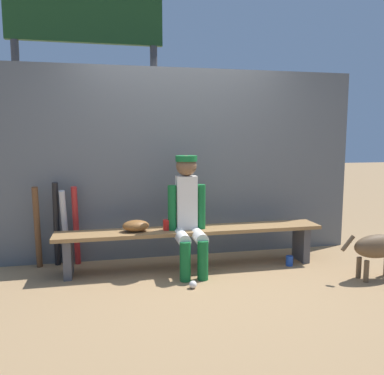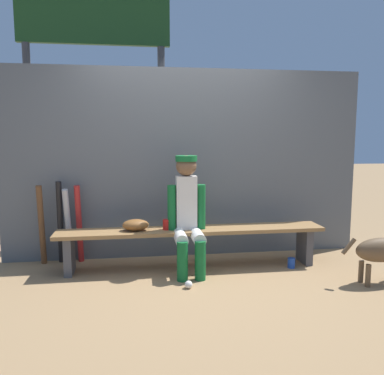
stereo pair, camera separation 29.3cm
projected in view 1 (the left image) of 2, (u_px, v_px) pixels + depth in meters
The scene contains 14 objects.
ground_plane at pixel (192, 268), 4.36m from camera, with size 30.00×30.00×0.00m, color #9E7A51.
chainlink_fence at pixel (183, 164), 4.69m from camera, with size 4.26×0.03×2.22m, color #595E63.
dugout_bench at pixel (192, 236), 4.31m from camera, with size 2.90×0.36×0.44m.
player_seated at pixel (188, 210), 4.16m from camera, with size 0.41×0.55×1.23m.
baseball_glove at pixel (136, 226), 4.17m from camera, with size 0.28×0.20×0.12m, color brown.
bat_aluminum_red at pixel (76, 226), 4.39m from camera, with size 0.06×0.06×0.89m, color #B22323.
bat_aluminum_silver at pixel (65, 228), 4.35m from camera, with size 0.06×0.06×0.86m, color #B7B7BC.
bat_aluminum_black at pixel (56, 224), 4.35m from camera, with size 0.06×0.06×0.94m, color black.
bat_wood_dark at pixel (37, 228), 4.27m from camera, with size 0.06×0.06×0.91m, color brown.
baseball at pixel (193, 285), 3.76m from camera, with size 0.07×0.07×0.07m, color white.
cup_on_ground at pixel (289, 261), 4.42m from camera, with size 0.08×0.08×0.11m, color #1E47AD.
cup_on_bench at pixel (167, 225), 4.23m from camera, with size 0.08×0.08×0.11m, color red.
scoreboard at pixel (91, 44), 5.25m from camera, with size 2.29×0.27×3.75m.
dog at pixel (383, 246), 3.98m from camera, with size 0.84×0.20×0.49m.
Camera 1 is at (-0.89, -4.11, 1.44)m, focal length 37.07 mm.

